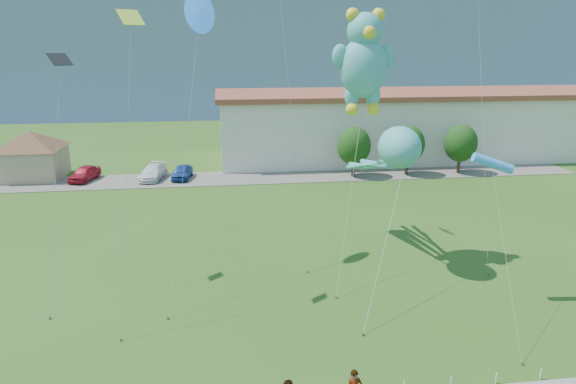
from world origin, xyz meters
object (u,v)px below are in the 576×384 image
Objects in this scene: parked_car_blue at (182,172)px; teddy_bear_kite at (364,60)px; parked_car_white at (153,172)px; octopus_kite at (391,156)px; warehouse at (455,123)px; pavilion at (31,150)px; parked_car_red at (85,173)px.

teddy_bear_kite reaches higher than parked_car_blue.
octopus_kite is (17.76, -23.80, 6.21)m from parked_car_white.
warehouse is at bearing 55.68° from teddy_bear_kite.
pavilion is 1.81× the size of parked_car_white.
warehouse reaches higher than pavilion.
parked_car_blue is 0.29× the size of octopus_kite.
octopus_kite reaches higher than parked_car_white.
parked_car_red reaches higher than parked_car_blue.
parked_car_white is 0.35× the size of octopus_kite.
teddy_bear_kite reaches higher than parked_car_white.
parked_car_white is at bearing -10.50° from pavilion.
warehouse is (50.00, 6.00, 1.10)m from pavilion.
teddy_bear_kite is (16.07, -22.75, 12.04)m from parked_car_white.
pavilion is at bearing 139.35° from octopus_kite.
warehouse is at bearing 6.84° from pavilion.
parked_car_white is at bearing 125.24° from teddy_bear_kite.
parked_car_red is (5.69, -2.03, -2.20)m from pavilion.
parked_car_white is 30.34m from teddy_bear_kite.
parked_car_white is at bearing 126.73° from octopus_kite.
parked_car_blue is at bearing -165.90° from warehouse.
warehouse is at bearing 58.72° from octopus_kite.
parked_car_red is 0.28× the size of teddy_bear_kite.
parked_car_red is (-44.31, -8.03, -3.30)m from warehouse.
parked_car_blue is 28.46m from octopus_kite.
octopus_kite is at bearing -29.20° from parked_car_red.
parked_car_red is 34.77m from teddy_bear_kite.
warehouse is 4.22× the size of octopus_kite.
parked_car_white is 1.19× the size of parked_car_blue.
pavilion is 16.12m from parked_car_blue.
parked_car_blue is 0.27× the size of teddy_bear_kite.
parked_car_red is at bearing -172.35° from parked_car_white.
parked_car_blue is at bearing 11.82° from parked_car_red.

